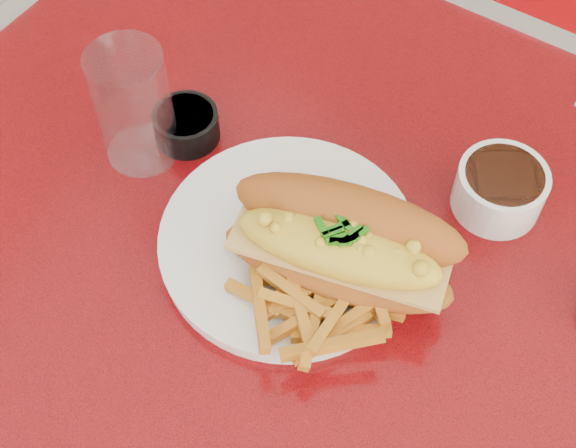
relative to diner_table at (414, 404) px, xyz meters
The scene contains 8 objects.
diner_table is the anchor object (origin of this frame).
dinner_plate 0.23m from the diner_table, behind, with size 0.25×0.25×0.02m.
mac_hoagie 0.24m from the diner_table, behind, with size 0.22×0.15×0.09m.
fries_pile 0.23m from the diner_table, 163.96° to the right, with size 0.13×0.11×0.04m, color orange, non-canonical shape.
fork 0.21m from the diner_table, behind, with size 0.03×0.16×0.00m.
gravy_ramekin 0.24m from the diner_table, 97.16° to the left, with size 0.10×0.10×0.05m.
sauce_cup_left 0.37m from the diner_table, 169.29° to the left, with size 0.07×0.07×0.03m.
water_tumbler 0.41m from the diner_table, behind, with size 0.07×0.07×0.13m, color #A5C4D4.
Camera 1 is at (0.06, -0.33, 1.40)m, focal length 50.00 mm.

